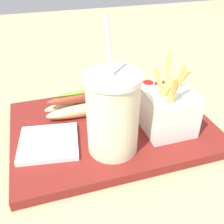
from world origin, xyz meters
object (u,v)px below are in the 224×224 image
at_px(ketchup_cup_1, 143,94).
at_px(napkin_stack, 49,143).
at_px(fries_basket, 169,112).
at_px(hot_dog_1, 86,104).
at_px(soda_cup, 113,114).
at_px(ketchup_cup_2, 148,85).

relative_size(ketchup_cup_1, napkin_stack, 0.31).
bearing_deg(fries_basket, hot_dog_1, -38.44).
xyz_separation_m(soda_cup, ketchup_cup_1, (-0.13, -0.16, -0.07)).
xyz_separation_m(soda_cup, napkin_stack, (0.12, -0.04, -0.07)).
distance_m(fries_basket, ketchup_cup_1, 0.14).
bearing_deg(ketchup_cup_1, ketchup_cup_2, -128.75).
height_order(soda_cup, napkin_stack, soda_cup).
bearing_deg(ketchup_cup_2, hot_dog_1, 18.60).
bearing_deg(soda_cup, ketchup_cup_1, -129.24).
bearing_deg(napkin_stack, fries_basket, 174.12).
bearing_deg(ketchup_cup_2, soda_cup, 50.86).
bearing_deg(hot_dog_1, ketchup_cup_1, -171.23).
distance_m(soda_cup, fries_basket, 0.13).
height_order(hot_dog_1, napkin_stack, hot_dog_1).
relative_size(soda_cup, napkin_stack, 2.22).
height_order(ketchup_cup_1, napkin_stack, ketchup_cup_1).
relative_size(hot_dog_1, ketchup_cup_2, 5.54).
xyz_separation_m(soda_cup, fries_basket, (-0.13, -0.02, -0.03)).
distance_m(ketchup_cup_1, napkin_stack, 0.27).
distance_m(hot_dog_1, napkin_stack, 0.13).
bearing_deg(fries_basket, soda_cup, 8.90).
xyz_separation_m(fries_basket, napkin_stack, (0.24, -0.03, -0.04)).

